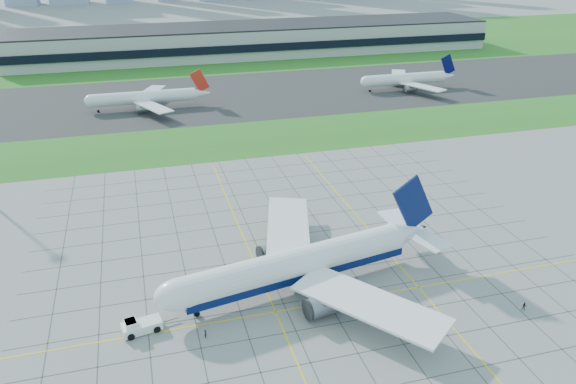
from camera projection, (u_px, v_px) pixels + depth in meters
name	position (u px, v px, depth m)	size (l,w,h in m)	color
ground	(325.00, 297.00, 103.46)	(1400.00, 1400.00, 0.00)	gray
grass_median	(234.00, 140.00, 182.14)	(700.00, 35.00, 0.04)	#23631C
asphalt_taxiway	(209.00, 97.00, 230.23)	(700.00, 75.00, 0.04)	#383838
grass_far	(181.00, 49.00, 326.41)	(700.00, 145.00, 0.04)	#23631C
apron_markings	(309.00, 265.00, 113.25)	(120.00, 130.00, 0.03)	#474744
terminal	(257.00, 39.00, 310.99)	(260.00, 43.00, 15.80)	#B7B7B2
airliner	(299.00, 264.00, 104.22)	(57.46, 57.70, 18.23)	white
pushback_tug	(140.00, 326.00, 93.91)	(9.66, 4.32, 2.65)	white
crew_near	(206.00, 334.00, 92.62)	(0.58, 0.38, 1.60)	black
crew_far	(524.00, 306.00, 99.40)	(0.79, 0.62, 1.63)	#2A231C
distant_jet_1	(146.00, 97.00, 213.02)	(44.43, 42.66, 14.08)	white
distant_jet_2	(406.00, 79.00, 240.04)	(41.69, 42.66, 14.08)	white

